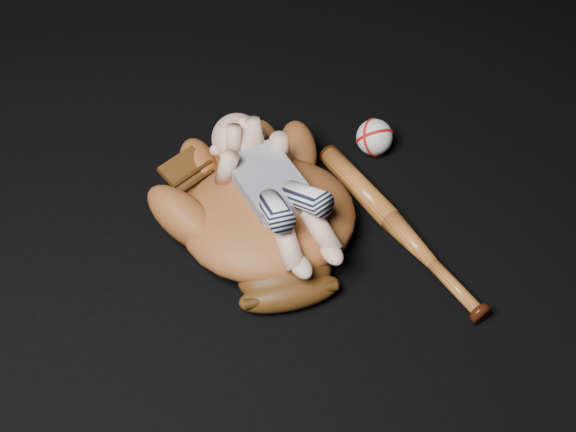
{
  "coord_description": "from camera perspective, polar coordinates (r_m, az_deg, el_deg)",
  "views": [
    {
      "loc": [
        -0.2,
        -0.72,
        0.97
      ],
      "look_at": [
        0.05,
        0.03,
        0.07
      ],
      "focal_mm": 45.0,
      "sensor_mm": 36.0,
      "label": 1
    }
  ],
  "objects": [
    {
      "name": "baseball",
      "position": [
        1.4,
        6.86,
        6.2
      ],
      "size": [
        0.09,
        0.09,
        0.07
      ],
      "primitive_type": "sphere",
      "rotation": [
        0.0,
        0.0,
        0.33
      ],
      "color": "white",
      "rests_on": "ground"
    },
    {
      "name": "newborn_baby",
      "position": [
        1.18,
        -0.96,
        2.21
      ],
      "size": [
        0.22,
        0.37,
        0.14
      ],
      "primitive_type": null,
      "rotation": [
        0.0,
        0.0,
        0.17
      ],
      "color": "#DCA88E",
      "rests_on": "baseball_glove"
    },
    {
      "name": "baseball_glove",
      "position": [
        1.21,
        -1.58,
        0.42
      ],
      "size": [
        0.4,
        0.45,
        0.13
      ],
      "primitive_type": null,
      "rotation": [
        0.0,
        0.0,
        -0.07
      ],
      "color": "brown",
      "rests_on": "ground"
    },
    {
      "name": "baseball_bat",
      "position": [
        1.26,
        8.76,
        -0.97
      ],
      "size": [
        0.14,
        0.43,
        0.04
      ],
      "primitive_type": null,
      "rotation": [
        0.0,
        0.0,
        0.24
      ],
      "color": "#A85920",
      "rests_on": "ground"
    }
  ]
}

